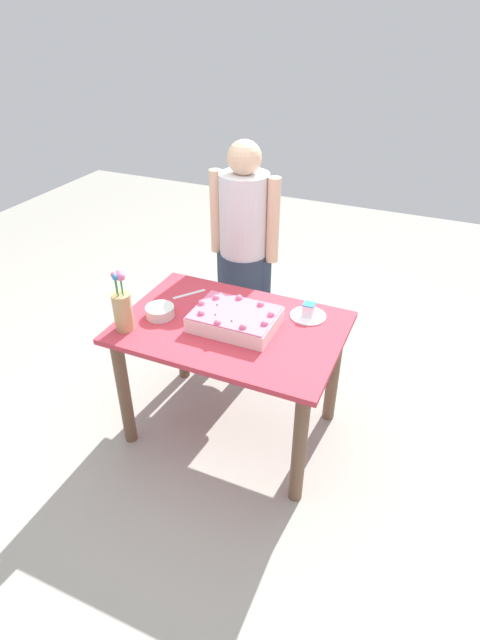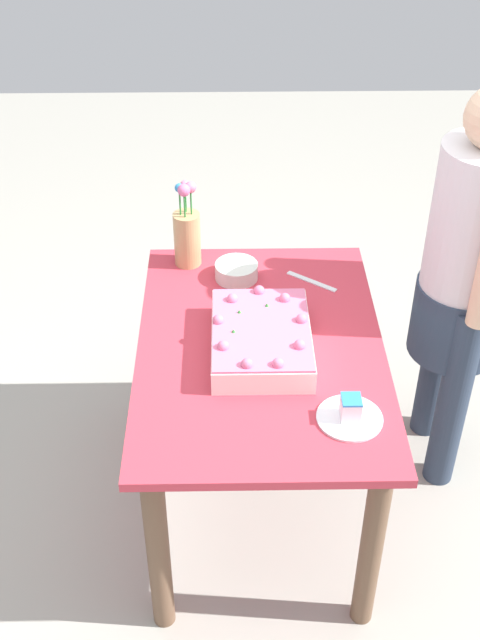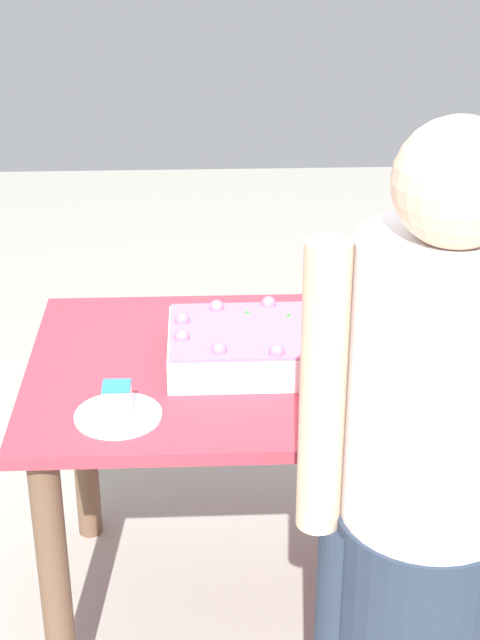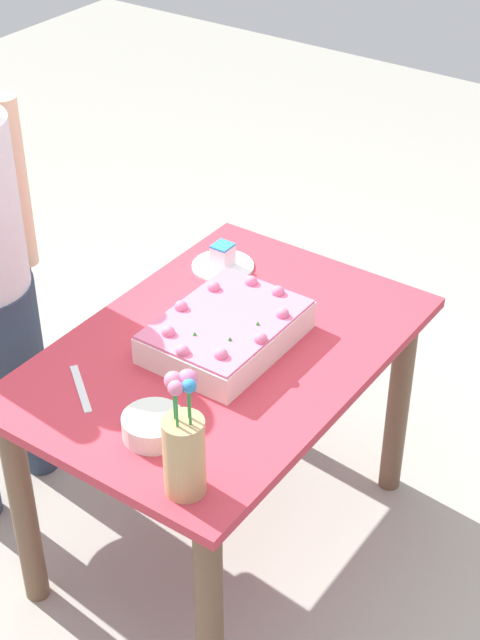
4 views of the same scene
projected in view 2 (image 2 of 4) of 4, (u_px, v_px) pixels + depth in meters
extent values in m
plane|color=#A19E93|center=(258.00, 496.00, 2.99)|extent=(8.00, 8.00, 0.00)
cube|color=#C13544|center=(261.00, 348.00, 2.56)|extent=(1.15, 0.78, 0.03)
cylinder|color=brown|center=(371.00, 548.00, 2.39)|extent=(0.07, 0.07, 0.70)
cylinder|color=brown|center=(334.00, 339.00, 3.18)|extent=(0.07, 0.07, 0.70)
cylinder|color=brown|center=(158.00, 551.00, 2.38)|extent=(0.07, 0.07, 0.70)
cylinder|color=brown|center=(174.00, 341.00, 3.17)|extent=(0.07, 0.07, 0.70)
cube|color=white|center=(260.00, 339.00, 2.51)|extent=(0.43, 0.31, 0.08)
cube|color=pink|center=(260.00, 328.00, 2.48)|extent=(0.42, 0.30, 0.01)
sphere|color=pink|center=(258.00, 291.00, 2.63)|extent=(0.04, 0.04, 0.04)
sphere|color=pink|center=(232.00, 299.00, 2.59)|extent=(0.04, 0.04, 0.04)
sphere|color=pink|center=(218.00, 320.00, 2.50)|extent=(0.04, 0.04, 0.04)
sphere|color=pink|center=(223.00, 346.00, 2.40)|extent=(0.04, 0.04, 0.04)
sphere|color=pink|center=(247.00, 364.00, 2.33)|extent=(0.04, 0.04, 0.04)
sphere|color=pink|center=(278.00, 364.00, 2.33)|extent=(0.04, 0.04, 0.04)
sphere|color=pink|center=(300.00, 345.00, 2.40)|extent=(0.04, 0.04, 0.04)
sphere|color=pink|center=(301.00, 319.00, 2.50)|extent=(0.04, 0.04, 0.04)
sphere|color=pink|center=(285.00, 298.00, 2.59)|extent=(0.04, 0.04, 0.04)
cone|color=#2D8438|center=(239.00, 312.00, 2.54)|extent=(0.02, 0.02, 0.02)
cone|color=#2D8438|center=(233.00, 332.00, 2.46)|extent=(0.02, 0.02, 0.02)
cone|color=#2D8438|center=(267.00, 306.00, 2.56)|extent=(0.02, 0.02, 0.02)
cylinder|color=white|center=(350.00, 418.00, 2.28)|extent=(0.19, 0.19, 0.01)
cube|color=white|center=(351.00, 409.00, 2.26)|extent=(0.06, 0.06, 0.07)
cube|color=#2C7EC7|center=(352.00, 399.00, 2.23)|extent=(0.06, 0.06, 0.01)
cube|color=silver|center=(312.00, 281.00, 2.83)|extent=(0.13, 0.17, 0.00)
cylinder|color=tan|center=(187.00, 239.00, 2.87)|extent=(0.10, 0.10, 0.20)
cylinder|color=#2D8438|center=(186.00, 198.00, 2.79)|extent=(0.01, 0.01, 0.10)
sphere|color=pink|center=(185.00, 185.00, 2.76)|extent=(0.03, 0.03, 0.03)
cylinder|color=#2D8438|center=(180.00, 201.00, 2.77)|extent=(0.01, 0.01, 0.10)
sphere|color=#2F80C1|center=(179.00, 188.00, 2.74)|extent=(0.03, 0.03, 0.03)
cylinder|color=#2D8438|center=(184.00, 204.00, 2.76)|extent=(0.01, 0.01, 0.10)
sphere|color=pink|center=(184.00, 190.00, 2.73)|extent=(0.04, 0.04, 0.04)
cylinder|color=#2D8438|center=(191.00, 201.00, 2.78)|extent=(0.01, 0.01, 0.10)
sphere|color=#D67192|center=(190.00, 187.00, 2.74)|extent=(0.04, 0.04, 0.04)
cylinder|color=silver|center=(236.00, 271.00, 2.83)|extent=(0.15, 0.15, 0.06)
cylinder|color=#2A3649|center=(437.00, 353.00, 3.05)|extent=(0.11, 0.11, 0.78)
cylinder|color=#2A3649|center=(453.00, 400.00, 2.84)|extent=(0.11, 0.11, 0.78)
cylinder|color=#2A3649|center=(457.00, 317.00, 2.78)|extent=(0.31, 0.31, 0.28)
cylinder|color=silver|center=(477.00, 222.00, 2.55)|extent=(0.30, 0.30, 0.52)
cylinder|color=beige|center=(463.00, 194.00, 2.70)|extent=(0.08, 0.08, 0.52)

